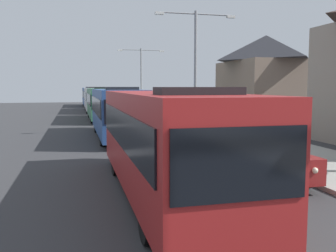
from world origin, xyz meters
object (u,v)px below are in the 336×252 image
Objects in this scene: bus_lead at (164,139)px; bus_rear at (91,96)px; bus_second_in_line at (116,111)px; bus_middle at (102,103)px; bus_fourth_in_line at (95,98)px; streetlamp_mid at (196,59)px; streetlamp_far at (141,73)px; white_suv at (259,150)px.

bus_rear is at bearing 90.00° from bus_lead.
bus_second_in_line and bus_middle have the same top height.
bus_lead is 0.95× the size of bus_middle.
bus_middle is (0.00, 26.05, 0.00)m from bus_lead.
streetlamp_mid is at bearing -78.06° from bus_fourth_in_line.
bus_middle is at bearing -122.39° from streetlamp_far.
white_suv is at bearing -85.87° from bus_rear.
streetlamp_far is (1.70, 33.40, 3.87)m from white_suv.
bus_rear is 18.94m from streetlamp_far.
bus_second_in_line is 12.45m from white_suv.
streetlamp_far is at bearing 87.09° from white_suv.
streetlamp_mid is (5.40, 0.46, 3.39)m from bus_second_in_line.
bus_rear is at bearing 90.00° from bus_fourth_in_line.
streetlamp_mid is at bearing 68.18° from bus_lead.
streetlamp_mid reaches higher than streetlamp_far.
white_suv is 0.59× the size of streetlamp_mid.
bus_second_in_line is 1.38× the size of streetlamp_far.
bus_second_in_line is at bearing -104.07° from streetlamp_far.
bus_middle is 0.89× the size of bus_fourth_in_line.
white_suv is (3.70, -51.27, -0.66)m from bus_rear.
white_suv is at bearing -72.69° from bus_second_in_line.
streetlamp_mid is at bearing -82.11° from bus_rear.
bus_rear is (-0.00, 13.41, -0.00)m from bus_fourth_in_line.
streetlamp_mid is (5.40, -12.57, 3.39)m from bus_middle.
streetlamp_mid is (5.40, -25.53, 3.39)m from bus_fourth_in_line.
bus_lead is 0.85× the size of bus_fourth_in_line.
bus_lead and bus_middle have the same top height.
bus_middle is at bearing 98.45° from white_suv.
bus_fourth_in_line is 13.41m from bus_rear.
bus_middle is at bearing 90.00° from bus_lead.
bus_lead and bus_rear have the same top height.
bus_lead and bus_fourth_in_line have the same top height.
bus_lead reaches higher than white_suv.
white_suv is at bearing -81.55° from bus_middle.
bus_second_in_line is 25.99m from bus_fourth_in_line.
white_suv is at bearing -92.91° from streetlamp_far.
streetlamp_far is (5.40, -17.87, 3.21)m from bus_rear.
streetlamp_far reaches higher than bus_lead.
bus_lead is 39.02m from bus_fourth_in_line.
bus_middle and bus_rear have the same top height.
white_suv is (3.70, -24.89, -0.66)m from bus_middle.
streetlamp_far is at bearing -73.19° from bus_rear.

